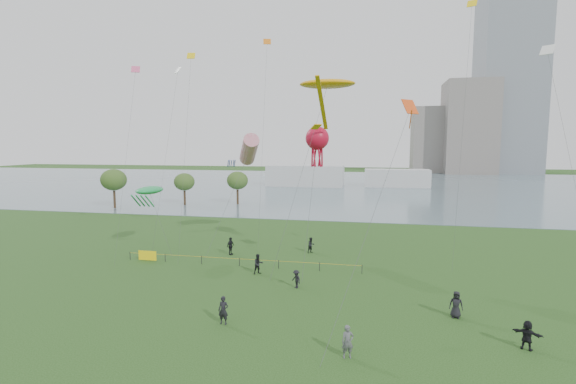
% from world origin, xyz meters
% --- Properties ---
extents(ground_plane, '(400.00, 400.00, 0.00)m').
position_xyz_m(ground_plane, '(0.00, 0.00, 0.00)').
color(ground_plane, '#1A3B12').
extents(lake, '(400.00, 120.00, 0.08)m').
position_xyz_m(lake, '(0.00, 100.00, 0.02)').
color(lake, slate).
rests_on(lake, ground_plane).
extents(tower, '(24.00, 24.00, 120.00)m').
position_xyz_m(tower, '(62.00, 168.00, 60.00)').
color(tower, slate).
rests_on(tower, ground_plane).
extents(building_mid, '(20.00, 20.00, 38.00)m').
position_xyz_m(building_mid, '(46.00, 162.00, 19.00)').
color(building_mid, slate).
rests_on(building_mid, ground_plane).
extents(building_low, '(16.00, 18.00, 28.00)m').
position_xyz_m(building_low, '(32.00, 168.00, 14.00)').
color(building_low, slate).
rests_on(building_low, ground_plane).
extents(pavilion_left, '(22.00, 8.00, 6.00)m').
position_xyz_m(pavilion_left, '(-12.00, 95.00, 3.00)').
color(pavilion_left, silver).
rests_on(pavilion_left, ground_plane).
extents(pavilion_right, '(18.00, 7.00, 5.00)m').
position_xyz_m(pavilion_right, '(14.00, 98.00, 2.50)').
color(pavilion_right, silver).
rests_on(pavilion_right, ground_plane).
extents(trees, '(25.74, 14.07, 7.44)m').
position_xyz_m(trees, '(-31.25, 50.27, 5.02)').
color(trees, '#332417').
rests_on(trees, ground_plane).
extents(fence, '(24.07, 0.07, 1.05)m').
position_xyz_m(fence, '(-11.85, 13.98, 0.55)').
color(fence, black).
rests_on(fence, ground_plane).
extents(kite_flyer, '(0.79, 0.63, 1.89)m').
position_xyz_m(kite_flyer, '(5.85, -1.94, 0.95)').
color(kite_flyer, '#515358').
rests_on(kite_flyer, ground_plane).
extents(spectator_a, '(1.16, 1.12, 1.89)m').
position_xyz_m(spectator_a, '(-3.22, 11.96, 0.94)').
color(spectator_a, black).
rests_on(spectator_a, ground_plane).
extents(spectator_b, '(1.12, 1.11, 1.55)m').
position_xyz_m(spectator_b, '(0.94, 8.87, 0.78)').
color(spectator_b, black).
rests_on(spectator_b, ground_plane).
extents(spectator_c, '(0.83, 1.23, 1.94)m').
position_xyz_m(spectator_c, '(-8.03, 17.93, 0.97)').
color(spectator_c, black).
rests_on(spectator_c, ground_plane).
extents(spectator_d, '(0.98, 0.69, 1.88)m').
position_xyz_m(spectator_d, '(12.94, 5.13, 0.94)').
color(spectator_d, black).
rests_on(spectator_d, ground_plane).
extents(spectator_e, '(1.70, 1.18, 1.77)m').
position_xyz_m(spectator_e, '(16.14, 1.11, 0.88)').
color(spectator_e, black).
rests_on(spectator_e, ground_plane).
extents(spectator_f, '(0.71, 0.48, 1.91)m').
position_xyz_m(spectator_f, '(-2.59, 0.91, 0.96)').
color(spectator_f, black).
rests_on(spectator_f, ground_plane).
extents(spectator_g, '(1.08, 1.07, 1.76)m').
position_xyz_m(spectator_g, '(0.52, 20.47, 0.88)').
color(spectator_g, black).
rests_on(spectator_g, ground_plane).
extents(kite_stingray, '(6.95, 10.20, 18.40)m').
position_xyz_m(kite_stingray, '(2.46, 17.26, 17.90)').
color(kite_stingray, '#3F3F42').
extents(kite_windsock, '(4.65, 9.97, 13.36)m').
position_xyz_m(kite_windsock, '(-7.29, 22.88, 11.43)').
color(kite_windsock, '#3F3F42').
extents(kite_creature, '(4.68, 4.67, 7.36)m').
position_xyz_m(kite_creature, '(-17.43, 17.85, 6.91)').
color(kite_creature, '#3F3F42').
extents(kite_octopus, '(2.39, 8.80, 13.87)m').
position_xyz_m(kite_octopus, '(1.45, 17.81, 12.61)').
color(kite_octopus, '#3F3F42').
extents(kite_delta, '(5.97, 12.77, 15.46)m').
position_xyz_m(kite_delta, '(9.42, 8.05, 13.96)').
color(kite_delta, '#3F3F42').
extents(small_kites, '(38.79, 16.45, 7.68)m').
position_xyz_m(small_kites, '(-2.86, 19.35, 21.95)').
color(small_kites, yellow).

